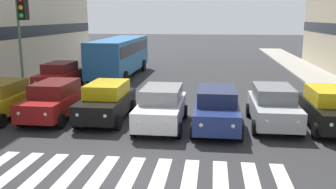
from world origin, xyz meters
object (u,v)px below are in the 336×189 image
Objects in this scene: car_row2_0 at (59,75)px; car_0 at (330,108)px; car_3 at (161,107)px; street_lamp_right at (26,20)px; car_2 at (217,109)px; car_6 at (0,100)px; car_4 at (107,101)px; bus_behind_traffic at (120,53)px; car_5 at (55,100)px; car_1 at (273,106)px.

car_0 is at bearing 154.39° from car_row2_0.
car_3 is 11.79m from street_lamp_right.
car_6 is at bearing -2.62° from car_2.
car_0 is at bearing 160.12° from street_lamp_right.
car_4 is (5.00, -0.80, 0.00)m from car_2.
car_4 is 1.00× the size of car_row2_0.
car_row2_0 is at bearing 62.93° from bus_behind_traffic.
car_1 is at bearing -179.79° from car_5.
car_2 is 12.85m from car_row2_0.
car_2 and car_row2_0 have the same top height.
car_row2_0 is at bearing -37.32° from car_2.
car_5 is at bearing -7.77° from car_3.
car_6 is at bearing -3.00° from car_3.
car_6 is 7.34m from car_row2_0.
bus_behind_traffic is at bearing -117.07° from car_row2_0.
car_5 is 2.56m from car_6.
car_2 is 1.00× the size of car_row2_0.
bus_behind_traffic is at bearing -101.30° from car_6.
car_4 is at bearing -9.14° from car_2.
car_4 is 12.65m from bus_behind_traffic.
car_row2_0 is (10.22, -7.79, 0.00)m from car_2.
car_6 is (12.45, 0.33, 0.00)m from car_1.
car_1 is at bearing 128.66° from bus_behind_traffic.
car_0 is 16.59m from car_row2_0.
car_row2_0 is (0.21, -7.33, 0.00)m from car_6.
car_1 and car_3 have the same top height.
car_4 is at bearing 101.30° from bus_behind_traffic.
street_lamp_right is at bearing -54.68° from car_5.
car_4 is at bearing 126.78° from car_row2_0.
car_1 is 1.00× the size of car_5.
car_5 is at bearing 0.21° from car_1.
car_6 is (14.75, 0.16, 0.00)m from car_0.
bus_behind_traffic is at bearing -68.71° from car_3.
car_1 is 1.00× the size of car_6.
car_0 and car_row2_0 have the same top height.
bus_behind_traffic reaches higher than car_4.
car_4 is 5.02m from car_6.
car_0 and car_2 have the same top height.
car_5 and car_6 have the same top height.
car_2 is at bearing 178.60° from car_3.
car_4 is at bearing -1.08° from car_0.
car_1 is 14.47m from car_row2_0.
bus_behind_traffic reaches higher than car_0.
car_0 is 7.12m from car_3.
car_row2_0 is at bearing -28.94° from car_1.
car_0 and car_1 have the same top height.
car_1 is 9.91m from car_5.
car_0 is at bearing 179.37° from car_5.
car_6 is at bearing 104.24° from street_lamp_right.
bus_behind_traffic is (9.91, -12.38, 0.97)m from car_1.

